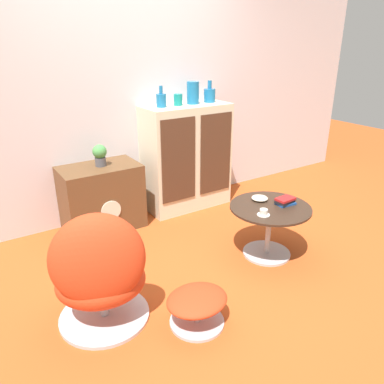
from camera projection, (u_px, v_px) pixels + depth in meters
ground_plane at (208, 268)px, 3.06m from camera, size 12.00×12.00×0.00m
wall_back at (126, 87)px, 3.67m from camera, size 6.40×0.06×2.60m
sideboard at (187, 157)px, 4.03m from camera, size 0.92×0.44×1.12m
tv_console at (102, 197)px, 3.63m from camera, size 0.74×0.46×0.64m
egg_chair at (100, 273)px, 2.34m from camera, size 0.72×0.69×0.82m
ottoman at (197, 304)px, 2.42m from camera, size 0.41×0.36×0.23m
coffee_table at (269, 222)px, 3.15m from camera, size 0.67×0.67×0.46m
vase_leftmost at (161, 100)px, 3.65m from camera, size 0.10×0.10×0.21m
vase_inner_left at (178, 100)px, 3.76m from camera, size 0.09×0.09×0.11m
vase_inner_right at (193, 93)px, 3.82m from camera, size 0.12×0.12×0.22m
vase_rightmost at (210, 95)px, 3.94m from camera, size 0.12×0.12×0.22m
potted_plant at (100, 154)px, 3.47m from camera, size 0.13×0.13×0.20m
teacup at (264, 213)px, 2.94m from camera, size 0.10×0.10×0.05m
book_stack at (285, 201)px, 3.13m from camera, size 0.17×0.12×0.06m
bowl at (260, 198)px, 3.22m from camera, size 0.14×0.14×0.04m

